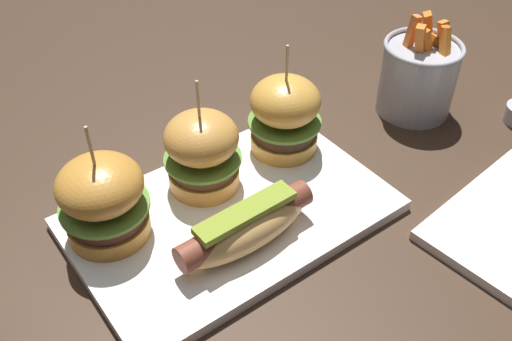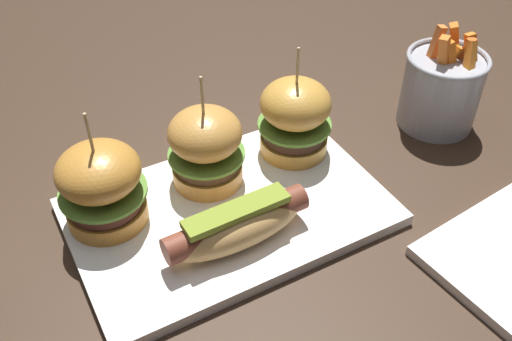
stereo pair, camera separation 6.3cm
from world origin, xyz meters
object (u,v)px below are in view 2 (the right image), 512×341
Objects in this scene: slider_right at (295,117)px; platter_main at (229,212)px; fries_bucket at (442,88)px; slider_left at (102,185)px; hot_dog at (237,225)px; slider_center at (206,147)px.

platter_main is at bearing -155.49° from slider_right.
fries_bucket is at bearing -7.16° from slider_right.
slider_left is at bearing 158.27° from platter_main.
platter_main is 2.47× the size of fries_bucket.
hot_dog is 1.15× the size of slider_left.
fries_bucket is (0.33, -0.03, -0.01)m from slider_center.
slider_left is at bearing 177.23° from fries_bucket.
platter_main is at bearing -21.73° from slider_left.
slider_right reaches higher than hot_dog.
platter_main is 0.06m from hot_dog.
slider_right reaches higher than fries_bucket.
hot_dog reaches higher than platter_main.
slider_center is (0.12, 0.01, 0.00)m from slider_left.
slider_center is (0.00, 0.05, 0.06)m from platter_main.
hot_dog is (-0.02, -0.05, 0.03)m from platter_main.
slider_center is 0.12m from slider_right.
slider_left and slider_center have the same top height.
slider_center is 0.33m from fries_bucket.
slider_left reaches higher than fries_bucket.
slider_center reaches higher than fries_bucket.
fries_bucket reaches higher than hot_dog.
hot_dog is 0.15m from slider_left.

